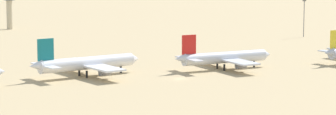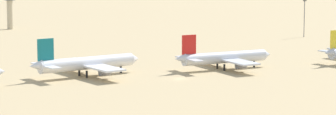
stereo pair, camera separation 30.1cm
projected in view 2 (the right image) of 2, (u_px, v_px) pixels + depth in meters
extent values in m
plane|color=tan|center=(179.00, 79.00, 245.19)|extent=(4000.00, 4000.00, 0.00)
cone|color=silver|center=(0.00, 72.00, 231.26)|extent=(3.60, 4.36, 4.06)
cylinder|color=white|center=(87.00, 63.00, 249.76)|extent=(34.27, 11.04, 4.26)
cone|color=white|center=(135.00, 59.00, 260.27)|extent=(3.95, 4.61, 4.05)
cone|color=white|center=(35.00, 66.00, 239.16)|extent=(4.91, 4.41, 3.62)
cube|color=#14727A|center=(46.00, 49.00, 240.55)|extent=(5.54, 1.64, 6.93)
cube|color=white|center=(40.00, 64.00, 244.71)|extent=(4.80, 7.79, 0.38)
cube|color=white|center=(52.00, 67.00, 237.78)|extent=(4.80, 7.79, 0.38)
cube|color=white|center=(90.00, 65.00, 250.45)|extent=(13.96, 34.87, 0.60)
cylinder|color=slate|center=(81.00, 66.00, 257.75)|extent=(4.23, 3.07, 2.34)
cylinder|color=slate|center=(105.00, 72.00, 244.75)|extent=(4.23, 3.07, 2.34)
cylinder|color=black|center=(121.00, 70.00, 257.54)|extent=(0.75, 0.75, 2.34)
cylinder|color=black|center=(79.00, 72.00, 251.37)|extent=(0.75, 0.75, 2.34)
cylinder|color=black|center=(87.00, 74.00, 247.21)|extent=(0.75, 0.75, 2.34)
cylinder|color=silver|center=(225.00, 57.00, 265.32)|extent=(32.56, 5.83, 4.05)
cone|color=silver|center=(267.00, 55.00, 273.09)|extent=(3.24, 4.01, 3.85)
cone|color=silver|center=(180.00, 59.00, 257.46)|extent=(4.23, 3.66, 3.44)
cube|color=red|center=(189.00, 44.00, 258.35)|extent=(5.28, 0.80, 6.58)
cube|color=silver|center=(183.00, 57.00, 262.60)|extent=(3.61, 7.05, 0.36)
cube|color=silver|center=(195.00, 60.00, 255.42)|extent=(3.61, 7.05, 0.36)
cube|color=silver|center=(227.00, 59.00, 265.84)|extent=(8.66, 32.71, 0.57)
cylinder|color=slate|center=(219.00, 60.00, 273.22)|extent=(3.76, 2.42, 2.23)
cylinder|color=slate|center=(241.00, 66.00, 259.75)|extent=(3.76, 2.42, 2.23)
cylinder|color=black|center=(254.00, 64.00, 271.17)|extent=(0.71, 0.71, 2.23)
cylinder|color=black|center=(217.00, 66.00, 267.22)|extent=(0.71, 0.71, 2.23)
cylinder|color=black|center=(224.00, 67.00, 262.91)|extent=(0.71, 0.71, 2.23)
cone|color=silver|center=(329.00, 53.00, 273.48)|extent=(4.59, 4.09, 3.45)
cube|color=yellow|center=(336.00, 39.00, 274.72)|extent=(5.29, 1.40, 6.59)
cube|color=silver|center=(327.00, 51.00, 278.74)|extent=(4.38, 7.35, 0.37)
cylinder|color=#C6B793|center=(10.00, 15.00, 410.20)|extent=(3.20, 3.20, 15.77)
cylinder|color=#59595E|center=(304.00, 19.00, 370.59)|extent=(0.36, 0.36, 17.62)
cube|color=#333333|center=(305.00, 1.00, 369.38)|extent=(1.80, 0.50, 0.50)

